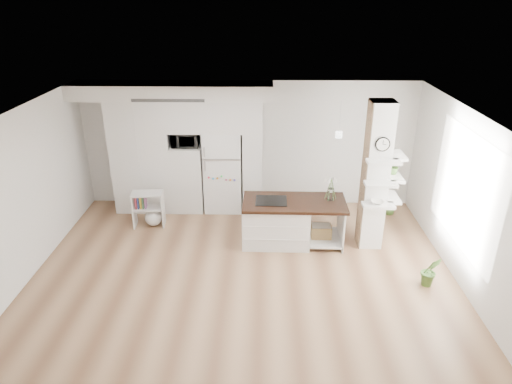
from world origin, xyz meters
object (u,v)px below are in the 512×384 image
at_px(refrigerator, 223,170).
at_px(kitchen_island, 282,221).
at_px(floor_plant_a, 430,271).
at_px(bookshelf, 150,211).

bearing_deg(refrigerator, kitchen_island, -49.85).
height_order(kitchen_island, floor_plant_a, kitchen_island).
distance_m(refrigerator, bookshelf, 1.73).
distance_m(refrigerator, floor_plant_a, 4.53).
bearing_deg(floor_plant_a, refrigerator, 141.70).
relative_size(kitchen_island, bookshelf, 2.64).
relative_size(refrigerator, bookshelf, 2.44).
bearing_deg(refrigerator, floor_plant_a, -38.30).
bearing_deg(kitchen_island, floor_plant_a, -29.43).
bearing_deg(bookshelf, refrigerator, 25.07).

